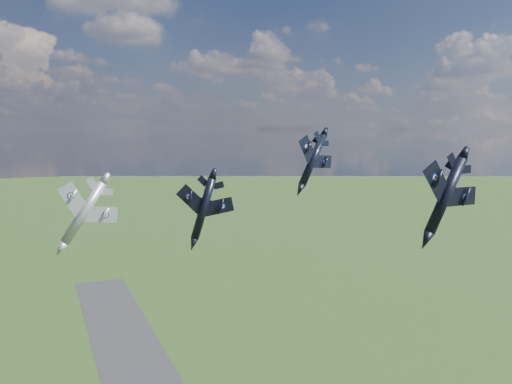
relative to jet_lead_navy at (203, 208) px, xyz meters
name	(u,v)px	position (x,y,z in m)	size (l,w,h in m)	color
jet_lead_navy	(203,208)	(0.00, 0.00, 0.00)	(9.26, 12.92, 2.67)	black
jet_right_navy	(446,196)	(25.39, -22.06, 3.22)	(10.40, 14.51, 3.00)	black
jet_high_navy	(313,160)	(26.80, 14.01, 5.72)	(10.86, 15.15, 3.13)	black
jet_left_silver	(84,213)	(-15.87, 12.88, -1.52)	(11.06, 15.42, 3.19)	#ADAEB8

